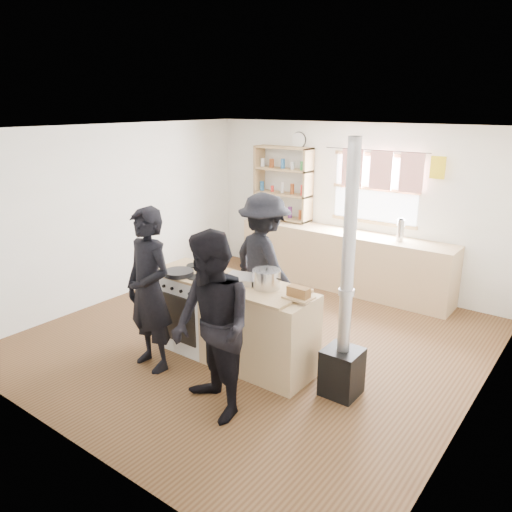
# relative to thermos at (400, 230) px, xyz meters

# --- Properties ---
(ground) EXTENTS (5.00, 5.00, 0.01)m
(ground) POSITION_rel_thermos_xyz_m (-0.88, -2.22, -1.06)
(ground) COLOR brown
(ground) RESTS_ON ground
(back_counter) EXTENTS (3.40, 0.55, 0.90)m
(back_counter) POSITION_rel_thermos_xyz_m (-0.88, 0.00, -0.60)
(back_counter) COLOR tan
(back_counter) RESTS_ON ground
(shelving_unit) EXTENTS (1.00, 0.28, 1.20)m
(shelving_unit) POSITION_rel_thermos_xyz_m (-2.08, 0.12, 0.46)
(shelving_unit) COLOR tan
(shelving_unit) RESTS_ON back_counter
(thermos) EXTENTS (0.10, 0.10, 0.31)m
(thermos) POSITION_rel_thermos_xyz_m (0.00, 0.00, 0.00)
(thermos) COLOR silver
(thermos) RESTS_ON back_counter
(cooking_island) EXTENTS (1.97, 0.64, 0.93)m
(cooking_island) POSITION_rel_thermos_xyz_m (-0.74, -2.77, -0.59)
(cooking_island) COLOR white
(cooking_island) RESTS_ON ground
(skillet_greens) EXTENTS (0.42, 0.42, 0.05)m
(skillet_greens) POSITION_rel_thermos_xyz_m (-1.40, -2.97, -0.10)
(skillet_greens) COLOR black
(skillet_greens) RESTS_ON cooking_island
(roast_tray) EXTENTS (0.41, 0.37, 0.07)m
(roast_tray) POSITION_rel_thermos_xyz_m (-0.70, -2.72, -0.09)
(roast_tray) COLOR silver
(roast_tray) RESTS_ON cooking_island
(stockpot_stove) EXTENTS (0.24, 0.24, 0.19)m
(stockpot_stove) POSITION_rel_thermos_xyz_m (-1.19, -2.66, -0.04)
(stockpot_stove) COLOR #B5B5B7
(stockpot_stove) RESTS_ON cooking_island
(stockpot_counter) EXTENTS (0.29, 0.29, 0.22)m
(stockpot_counter) POSITION_rel_thermos_xyz_m (-0.38, -2.71, -0.03)
(stockpot_counter) COLOR #BCBCBE
(stockpot_counter) RESTS_ON cooking_island
(bread_board) EXTENTS (0.29, 0.21, 0.12)m
(bread_board) POSITION_rel_thermos_xyz_m (0.05, -2.76, -0.07)
(bread_board) COLOR tan
(bread_board) RESTS_ON cooking_island
(flue_heater) EXTENTS (0.35, 0.35, 2.50)m
(flue_heater) POSITION_rel_thermos_xyz_m (0.52, -2.68, -0.40)
(flue_heater) COLOR black
(flue_heater) RESTS_ON ground
(person_near_left) EXTENTS (0.69, 0.50, 1.77)m
(person_near_left) POSITION_rel_thermos_xyz_m (-1.39, -3.41, -0.17)
(person_near_left) COLOR black
(person_near_left) RESTS_ON ground
(person_near_right) EXTENTS (1.04, 0.94, 1.74)m
(person_near_right) POSITION_rel_thermos_xyz_m (-0.28, -3.67, -0.19)
(person_near_right) COLOR black
(person_near_right) RESTS_ON ground
(person_far) EXTENTS (1.28, 0.98, 1.74)m
(person_far) POSITION_rel_thermos_xyz_m (-1.00, -1.89, -0.18)
(person_far) COLOR black
(person_far) RESTS_ON ground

